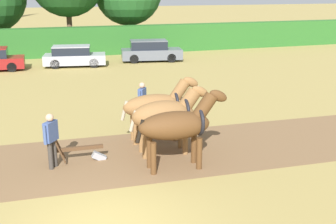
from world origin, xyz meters
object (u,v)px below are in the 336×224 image
(draft_horse_lead_right, at_px, (166,115))
(parked_car_center, at_px, (74,56))
(draft_horse_lead_left, at_px, (178,125))
(farmer_beside_team, at_px, (142,100))
(draft_horse_trail_left, at_px, (157,106))
(plow, at_px, (85,152))
(parked_car_center_right, at_px, (151,51))
(farmer_at_plow, at_px, (51,137))

(draft_horse_lead_right, distance_m, parked_car_center, 17.57)
(draft_horse_lead_left, height_order, farmer_beside_team, draft_horse_lead_left)
(draft_horse_lead_right, distance_m, draft_horse_trail_left, 1.30)
(plow, relative_size, parked_car_center_right, 0.36)
(farmer_beside_team, bearing_deg, draft_horse_lead_right, -57.16)
(draft_horse_trail_left, distance_m, parked_car_center, 16.28)
(parked_car_center, bearing_deg, draft_horse_trail_left, -76.25)
(draft_horse_lead_right, relative_size, draft_horse_trail_left, 0.94)
(farmer_beside_team, bearing_deg, farmer_at_plow, -102.90)
(draft_horse_lead_left, relative_size, draft_horse_lead_right, 1.06)
(plow, height_order, parked_car_center, parked_car_center)
(plow, distance_m, parked_car_center, 17.47)
(farmer_at_plow, relative_size, parked_car_center_right, 0.37)
(parked_car_center, bearing_deg, parked_car_center_right, 13.26)
(plow, xyz_separation_m, parked_car_center_right, (7.35, 17.75, 0.44))
(draft_horse_lead_right, height_order, draft_horse_trail_left, draft_horse_trail_left)
(draft_horse_lead_left, xyz_separation_m, farmer_at_plow, (-3.64, 1.21, -0.36))
(farmer_beside_team, height_order, parked_car_center, farmer_beside_team)
(draft_horse_lead_left, relative_size, plow, 1.73)
(plow, relative_size, farmer_beside_team, 1.00)
(plow, height_order, parked_car_center_right, parked_car_center_right)
(plow, bearing_deg, parked_car_center_right, 70.32)
(draft_horse_trail_left, relative_size, plow, 1.73)
(parked_car_center_right, bearing_deg, farmer_beside_team, -97.59)
(draft_horse_trail_left, bearing_deg, plow, -154.49)
(draft_horse_trail_left, xyz_separation_m, parked_car_center_right, (4.58, 16.59, -0.53))
(draft_horse_lead_right, xyz_separation_m, draft_horse_trail_left, (0.08, 1.29, -0.03))
(farmer_at_plow, bearing_deg, draft_horse_lead_left, 18.96)
(farmer_at_plow, xyz_separation_m, parked_car_center, (2.62, 17.61, -0.31))
(draft_horse_lead_left, distance_m, draft_horse_lead_right, 1.30)
(draft_horse_lead_right, relative_size, farmer_at_plow, 1.59)
(draft_horse_lead_left, distance_m, draft_horse_trail_left, 2.59)
(draft_horse_lead_left, relative_size, parked_car_center_right, 0.62)
(farmer_beside_team, relative_size, parked_car_center_right, 0.36)
(farmer_beside_team, height_order, parked_car_center_right, farmer_beside_team)
(draft_horse_lead_left, relative_size, farmer_at_plow, 1.68)
(draft_horse_lead_right, bearing_deg, parked_car_center, 96.32)
(draft_horse_lead_left, bearing_deg, plow, 154.50)
(draft_horse_lead_right, distance_m, plow, 2.88)
(draft_horse_lead_right, bearing_deg, plow, -180.00)
(plow, bearing_deg, draft_horse_trail_left, 25.51)
(farmer_beside_team, xyz_separation_m, parked_car_center, (-1.16, 14.13, -0.28))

